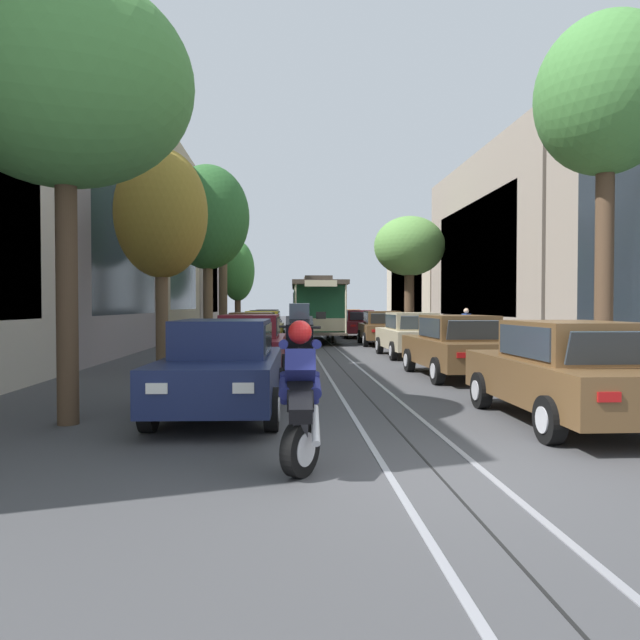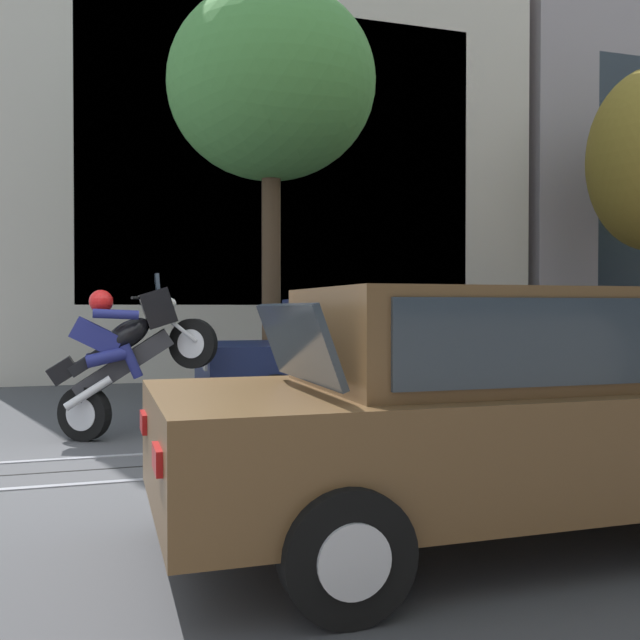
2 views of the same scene
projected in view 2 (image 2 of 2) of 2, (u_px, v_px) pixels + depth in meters
The scene contains 4 objects.
parked_car_navy_near_left at pixel (358, 354), 9.94m from camera, with size 2.08×4.40×1.58m.
parked_car_brown_near_right at pixel (492, 412), 4.47m from camera, with size 2.01×4.36×1.58m.
street_tree_kerb_left_near at pixel (271, 87), 11.83m from camera, with size 3.87×3.46×6.78m.
motorcycle_with_rider at pixel (122, 352), 7.82m from camera, with size 0.49×1.84×1.85m.
Camera 2 is at (6.64, 0.23, 1.46)m, focal length 39.54 mm.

